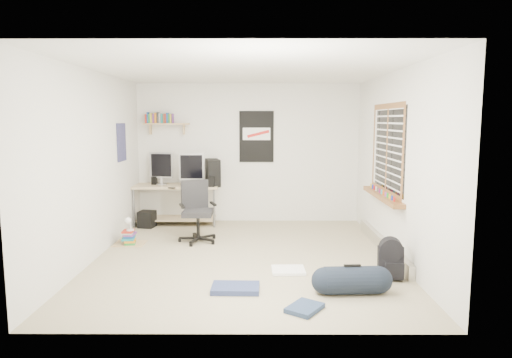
{
  "coord_description": "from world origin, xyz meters",
  "views": [
    {
      "loc": [
        0.18,
        -6.01,
        1.86
      ],
      "look_at": [
        0.15,
        0.32,
        1.03
      ],
      "focal_mm": 32.0,
      "sensor_mm": 36.0,
      "label": 1
    }
  ],
  "objects_px": {
    "desk": "(177,204)",
    "book_stack": "(130,234)",
    "backpack": "(390,262)",
    "duffel_bag": "(352,281)",
    "office_chair": "(198,210)"
  },
  "relations": [
    {
      "from": "office_chair",
      "to": "duffel_bag",
      "type": "xyz_separation_m",
      "value": [
        1.92,
        -2.1,
        -0.35
      ]
    },
    {
      "from": "backpack",
      "to": "duffel_bag",
      "type": "height_order",
      "value": "duffel_bag"
    },
    {
      "from": "office_chair",
      "to": "backpack",
      "type": "distance_m",
      "value": 2.98
    },
    {
      "from": "book_stack",
      "to": "duffel_bag",
      "type": "bearing_deg",
      "value": -33.67
    },
    {
      "from": "desk",
      "to": "book_stack",
      "type": "bearing_deg",
      "value": -90.37
    },
    {
      "from": "desk",
      "to": "duffel_bag",
      "type": "distance_m",
      "value": 4.13
    },
    {
      "from": "office_chair",
      "to": "duffel_bag",
      "type": "height_order",
      "value": "office_chair"
    },
    {
      "from": "office_chair",
      "to": "duffel_bag",
      "type": "relative_size",
      "value": 1.6
    },
    {
      "from": "desk",
      "to": "book_stack",
      "type": "relative_size",
      "value": 3.68
    },
    {
      "from": "book_stack",
      "to": "office_chair",
      "type": "bearing_deg",
      "value": 8.4
    },
    {
      "from": "desk",
      "to": "backpack",
      "type": "relative_size",
      "value": 3.99
    },
    {
      "from": "book_stack",
      "to": "desk",
      "type": "bearing_deg",
      "value": 70.83
    },
    {
      "from": "office_chair",
      "to": "duffel_bag",
      "type": "bearing_deg",
      "value": -68.42
    },
    {
      "from": "office_chair",
      "to": "book_stack",
      "type": "relative_size",
      "value": 2.28
    },
    {
      "from": "desk",
      "to": "backpack",
      "type": "xyz_separation_m",
      "value": [
        3.0,
        -2.85,
        -0.16
      ]
    }
  ]
}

